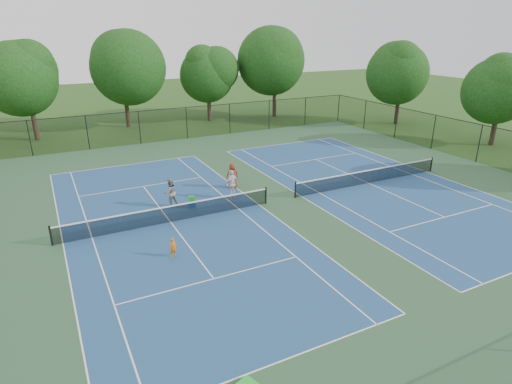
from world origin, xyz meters
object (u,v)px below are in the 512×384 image
tree_side_e (402,70)px  bystander_a (232,184)px  tree_back_c (208,72)px  tree_side_f (503,86)px  ball_crate (192,205)px  tree_back_b (122,64)px  ball_hopper (192,200)px  tree_back_d (275,58)px  tree_back_a (26,75)px  bystander_c (232,176)px  instructor (170,192)px  child_player (173,247)px

tree_side_e → bystander_a: size_ratio=4.78×
tree_back_c → tree_side_e: bearing=-31.4°
tree_side_f → ball_crate: (-29.27, -1.57, -5.09)m
tree_back_c → tree_back_b: bearing=173.7°
ball_hopper → tree_back_b: bearing=87.1°
tree_back_b → ball_crate: size_ratio=24.20×
bystander_a → ball_crate: 2.90m
tree_back_d → ball_hopper: bearing=-129.0°
tree_back_a → ball_hopper: bearing=-71.1°
tree_back_c → tree_back_d: size_ratio=0.81×
tree_back_a → tree_back_b: (9.00, 2.00, 0.56)m
tree_side_e → bystander_c: (-24.71, -10.52, -4.96)m
tree_back_c → ball_hopper: (-10.27, -23.57, -4.96)m
tree_back_d → ball_crate: bearing=-129.0°
tree_side_e → bystander_c: size_ratio=5.25×
tree_back_c → instructor: (-11.30, -22.78, -4.60)m
tree_side_f → instructor: (-30.30, -0.78, -4.37)m
tree_back_d → bystander_a: (-15.50, -22.21, -5.90)m
instructor → ball_crate: 1.50m
child_player → ball_crate: size_ratio=2.27×
tree_back_d → tree_back_c: bearing=172.9°
tree_side_e → tree_side_f: size_ratio=1.09×
ball_crate → tree_side_e: bearing=24.0°
tree_back_a → child_player: (5.05, -27.74, -5.57)m
tree_side_f → bystander_a: tree_side_f is taller
tree_back_b → bystander_a: size_ratio=5.40×
tree_back_b → tree_side_e: 29.56m
tree_back_c → instructor: size_ratio=4.74×
child_player → tree_back_c: bearing=49.5°
tree_side_f → bystander_c: tree_side_f is taller
tree_side_f → tree_back_b: bearing=140.6°
tree_back_c → tree_back_d: bearing=-7.1°
tree_side_f → bystander_a: bearing=-177.4°
bystander_c → ball_crate: bystander_c is taller
tree_back_a → bystander_c: (11.29, -20.52, -5.19)m
tree_side_e → instructor: tree_side_e is taller
tree_side_e → bystander_a: (-25.50, -12.21, -4.88)m
tree_back_d → bystander_c: size_ratio=6.13×
tree_back_a → tree_side_f: tree_back_a is taller
tree_back_d → instructor: size_ratio=5.85×
tree_back_a → tree_back_b: bearing=12.5°
tree_side_f → tree_back_a: bearing=150.4°
tree_back_d → ball_hopper: tree_back_d is taller
tree_back_b → ball_hopper: tree_back_b is taller
tree_back_b → ball_crate: (-1.27, -24.57, -6.44)m
ball_crate → bystander_a: bearing=7.5°
tree_back_c → child_player: tree_back_c is taller
ball_hopper → instructor: bearing=142.6°
bystander_a → ball_crate: size_ratio=4.48×
bystander_a → tree_side_e: bearing=176.2°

